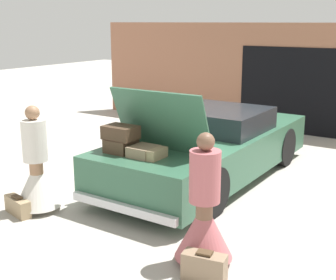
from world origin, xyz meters
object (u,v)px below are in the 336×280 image
at_px(person_left, 37,174).
at_px(car, 209,147).
at_px(suitcase_beside_left_person, 18,206).
at_px(suitcase_beside_right_person, 204,267).
at_px(person_right, 204,218).

bearing_deg(person_left, car, 148.48).
distance_m(car, suitcase_beside_left_person, 3.49).
bearing_deg(suitcase_beside_right_person, person_left, 173.38).
xyz_separation_m(car, suitcase_beside_left_person, (-1.58, -3.08, -0.47)).
height_order(car, suitcase_beside_right_person, car).
xyz_separation_m(person_right, suitcase_beside_right_person, (0.21, -0.35, -0.40)).
bearing_deg(person_right, suitcase_beside_right_person, -145.15).
relative_size(car, person_left, 3.11).
distance_m(suitcase_beside_left_person, suitcase_beside_right_person, 3.24).
bearing_deg(person_right, person_left, 94.05).
height_order(car, person_left, car).
relative_size(car, person_right, 3.15).
height_order(person_left, suitcase_beside_right_person, person_left).
xyz_separation_m(person_left, person_right, (2.91, -0.01, -0.01)).
bearing_deg(suitcase_beside_right_person, car, 117.94).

